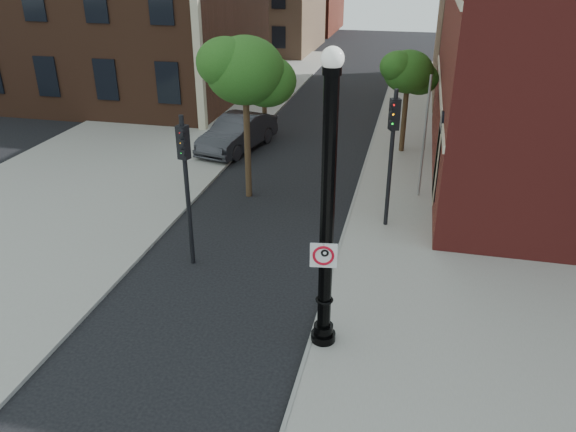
% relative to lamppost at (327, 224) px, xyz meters
% --- Properties ---
extents(ground, '(120.00, 120.00, 0.00)m').
position_rel_lamppost_xyz_m(ground, '(-2.35, -0.69, -3.32)').
color(ground, black).
rests_on(ground, ground).
extents(sidewalk_right, '(8.00, 60.00, 0.12)m').
position_rel_lamppost_xyz_m(sidewalk_right, '(3.65, 9.31, -3.26)').
color(sidewalk_right, gray).
rests_on(sidewalk_right, ground).
extents(sidewalk_left, '(10.00, 50.00, 0.12)m').
position_rel_lamppost_xyz_m(sidewalk_left, '(-11.35, 17.31, -3.26)').
color(sidewalk_left, gray).
rests_on(sidewalk_left, ground).
extents(curb_edge, '(0.10, 60.00, 0.14)m').
position_rel_lamppost_xyz_m(curb_edge, '(-0.30, 9.31, -3.25)').
color(curb_edge, gray).
rests_on(curb_edge, ground).
extents(lamppost, '(0.61, 0.61, 7.20)m').
position_rel_lamppost_xyz_m(lamppost, '(0.00, 0.00, 0.00)').
color(lamppost, black).
rests_on(lamppost, ground).
extents(no_parking_sign, '(0.62, 0.13, 0.62)m').
position_rel_lamppost_xyz_m(no_parking_sign, '(-0.02, -0.18, -0.70)').
color(no_parking_sign, white).
rests_on(no_parking_sign, ground).
extents(parked_car, '(2.89, 5.36, 1.68)m').
position_rel_lamppost_xyz_m(parked_car, '(-6.59, 13.79, -2.49)').
color(parked_car, '#2B2B30').
rests_on(parked_car, ground).
extents(traffic_signal_left, '(0.35, 0.41, 4.73)m').
position_rel_lamppost_xyz_m(traffic_signal_left, '(-4.65, 3.01, -0.14)').
color(traffic_signal_left, black).
rests_on(traffic_signal_left, ground).
extents(traffic_signal_right, '(0.39, 0.43, 4.89)m').
position_rel_lamppost_xyz_m(traffic_signal_right, '(1.03, 6.86, -0.03)').
color(traffic_signal_right, black).
rests_on(traffic_signal_right, ground).
extents(utility_pole, '(0.10, 0.10, 4.81)m').
position_rel_lamppost_xyz_m(utility_pole, '(2.11, 9.78, -0.92)').
color(utility_pole, '#999999').
rests_on(utility_pole, ground).
extents(street_tree_a, '(3.41, 3.09, 6.15)m').
position_rel_lamppost_xyz_m(street_tree_a, '(-4.41, 8.51, 1.54)').
color(street_tree_a, '#332114').
rests_on(street_tree_a, ground).
extents(street_tree_b, '(2.16, 1.95, 3.89)m').
position_rel_lamppost_xyz_m(street_tree_b, '(-5.78, 15.92, -0.27)').
color(street_tree_b, '#332114').
rests_on(street_tree_b, ground).
extents(street_tree_c, '(2.68, 2.42, 4.82)m').
position_rel_lamppost_xyz_m(street_tree_c, '(1.23, 15.13, 0.48)').
color(street_tree_c, '#332114').
rests_on(street_tree_c, ground).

